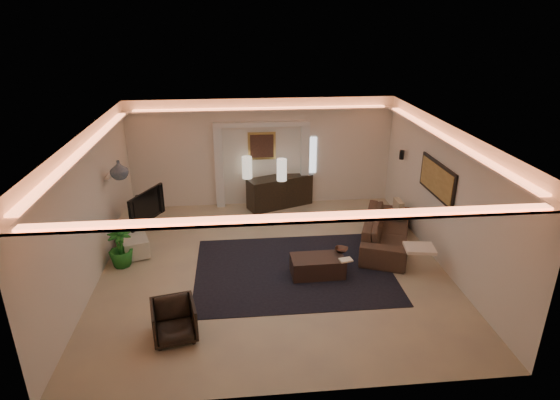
{
  "coord_description": "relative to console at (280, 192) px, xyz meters",
  "views": [
    {
      "loc": [
        -0.7,
        -8.41,
        4.92
      ],
      "look_at": [
        0.2,
        0.6,
        1.25
      ],
      "focal_mm": 29.63,
      "sensor_mm": 36.0,
      "label": 1
    }
  ],
  "objects": [
    {
      "name": "cove_soffit",
      "position": [
        -0.46,
        -3.25,
        2.22
      ],
      "size": [
        7.0,
        7.0,
        0.04
      ],
      "primitive_type": "cube",
      "color": "silver",
      "rests_on": "ceiling"
    },
    {
      "name": "wall_sconce",
      "position": [
        2.92,
        -1.05,
        1.28
      ],
      "size": [
        0.12,
        0.12,
        0.22
      ],
      "primitive_type": "cylinder",
      "color": "black",
      "rests_on": "wall_right"
    },
    {
      "name": "media_ledge",
      "position": [
        -3.61,
        -1.81,
        -0.17
      ],
      "size": [
        1.11,
        2.11,
        0.38
      ],
      "primitive_type": "cube",
      "rotation": [
        0.0,
        0.0,
        0.31
      ],
      "color": "beige",
      "rests_on": "ground"
    },
    {
      "name": "wall_niche",
      "position": [
        -3.9,
        -1.85,
        1.25
      ],
      "size": [
        0.1,
        0.55,
        0.04
      ],
      "primitive_type": "cube",
      "color": "silver",
      "rests_on": "wall_left"
    },
    {
      "name": "armchair",
      "position": [
        -2.24,
        -5.36,
        -0.08
      ],
      "size": [
        0.81,
        0.83,
        0.64
      ],
      "primitive_type": "imported",
      "rotation": [
        0.0,
        0.0,
        0.21
      ],
      "color": "black",
      "rests_on": "ground"
    },
    {
      "name": "painting_frame",
      "position": [
        -0.46,
        0.22,
        1.25
      ],
      "size": [
        0.74,
        0.04,
        0.74
      ],
      "primitive_type": "cube",
      "color": "tan",
      "rests_on": "wall_back"
    },
    {
      "name": "art_panel_frame",
      "position": [
        3.01,
        -2.95,
        1.3
      ],
      "size": [
        0.04,
        1.64,
        0.74
      ],
      "primitive_type": "cube",
      "color": "black",
      "rests_on": "wall_right"
    },
    {
      "name": "lamp_right",
      "position": [
        0.03,
        -0.27,
        0.69
      ],
      "size": [
        0.31,
        0.31,
        0.58
      ],
      "primitive_type": "cylinder",
      "rotation": [
        0.0,
        0.0,
        -0.21
      ],
      "color": "white",
      "rests_on": "console"
    },
    {
      "name": "ceiling",
      "position": [
        -0.46,
        -3.25,
        2.5
      ],
      "size": [
        7.0,
        7.0,
        0.0
      ],
      "primitive_type": "plane",
      "rotation": [
        3.14,
        0.0,
        0.0
      ],
      "color": "white",
      "rests_on": "ground"
    },
    {
      "name": "floor",
      "position": [
        -0.46,
        -3.25,
        -0.4
      ],
      "size": [
        7.0,
        7.0,
        0.0
      ],
      "primitive_type": "plane",
      "color": "tan",
      "rests_on": "ground"
    },
    {
      "name": "throw_blanket",
      "position": [
        2.45,
        -3.77,
        0.15
      ],
      "size": [
        0.64,
        0.55,
        0.06
      ],
      "primitive_type": "cube",
      "rotation": [
        0.0,
        0.0,
        -0.15
      ],
      "color": "silver",
      "rests_on": "sofa"
    },
    {
      "name": "figurine",
      "position": [
        -3.61,
        -0.78,
        0.24
      ],
      "size": [
        0.13,
        0.13,
        0.33
      ],
      "primitive_type": "cylinder",
      "rotation": [
        0.0,
        0.0,
        0.11
      ],
      "color": "black",
      "rests_on": "media_ledge"
    },
    {
      "name": "tv",
      "position": [
        -3.35,
        -1.56,
        0.42
      ],
      "size": [
        1.23,
        0.69,
        0.74
      ],
      "primitive_type": "imported",
      "rotation": [
        0.0,
        0.0,
        1.13
      ],
      "color": "black",
      "rests_on": "media_ledge"
    },
    {
      "name": "alcove_header",
      "position": [
        -0.46,
        0.15,
        1.85
      ],
      "size": [
        2.52,
        0.2,
        0.12
      ],
      "primitive_type": "cube",
      "color": "silver",
      "rests_on": "wall_back"
    },
    {
      "name": "throw_pillow",
      "position": [
        2.69,
        -1.77,
        0.15
      ],
      "size": [
        0.14,
        0.44,
        0.44
      ],
      "primitive_type": "cube",
      "rotation": [
        0.0,
        0.0,
        -0.01
      ],
      "color": "tan",
      "rests_on": "sofa"
    },
    {
      "name": "painting_canvas",
      "position": [
        -0.46,
        0.19,
        1.25
      ],
      "size": [
        0.62,
        0.02,
        0.62
      ],
      "primitive_type": "cube",
      "color": "#4C2D1E",
      "rests_on": "wall_back"
    },
    {
      "name": "bowl",
      "position": [
        0.93,
        -3.46,
        0.04
      ],
      "size": [
        0.36,
        0.36,
        0.07
      ],
      "primitive_type": "imported",
      "rotation": [
        0.0,
        0.0,
        -0.4
      ],
      "color": "#3F271B",
      "rests_on": "coffee_table"
    },
    {
      "name": "art_panel_gold",
      "position": [
        2.99,
        -2.95,
        1.3
      ],
      "size": [
        0.02,
        1.5,
        0.62
      ],
      "primitive_type": "cube",
      "color": "tan",
      "rests_on": "wall_right"
    },
    {
      "name": "wall_front",
      "position": [
        -0.46,
        -6.75,
        1.05
      ],
      "size": [
        7.0,
        0.0,
        7.0
      ],
      "primitive_type": "plane",
      "rotation": [
        -1.57,
        0.0,
        0.0
      ],
      "color": "silver",
      "rests_on": "ground"
    },
    {
      "name": "console",
      "position": [
        0.0,
        0.0,
        0.0
      ],
      "size": [
        1.84,
        1.16,
        0.88
      ],
      "primitive_type": "cube",
      "rotation": [
        0.0,
        0.0,
        0.38
      ],
      "color": "black",
      "rests_on": "ground"
    },
    {
      "name": "ginger_jar",
      "position": [
        -3.61,
        -2.16,
        1.47
      ],
      "size": [
        0.43,
        0.43,
        0.4
      ],
      "primitive_type": "imported",
      "rotation": [
        0.0,
        0.0,
        -0.12
      ],
      "color": "#344952",
      "rests_on": "wall_niche"
    },
    {
      "name": "magazine",
      "position": [
        0.93,
        -3.86,
        0.02
      ],
      "size": [
        0.28,
        0.22,
        0.03
      ],
      "primitive_type": "cube",
      "rotation": [
        0.0,
        0.0,
        0.18
      ],
      "color": "#F5E6C1",
      "rests_on": "coffee_table"
    },
    {
      "name": "pilaster_left",
      "position": [
        -1.61,
        0.15,
        0.7
      ],
      "size": [
        0.22,
        0.2,
        2.2
      ],
      "primitive_type": "cube",
      "color": "silver",
      "rests_on": "ground"
    },
    {
      "name": "wall_left",
      "position": [
        -3.96,
        -3.25,
        1.05
      ],
      "size": [
        0.0,
        7.0,
        7.0
      ],
      "primitive_type": "plane",
      "rotation": [
        1.57,
        0.0,
        1.57
      ],
      "color": "silver",
      "rests_on": "ground"
    },
    {
      "name": "plant",
      "position": [
        -3.61,
        -2.89,
        0.03
      ],
      "size": [
        0.63,
        0.63,
        0.87
      ],
      "primitive_type": "imported",
      "rotation": [
        0.0,
        0.0,
        0.38
      ],
      "color": "#1D681E",
      "rests_on": "ground"
    },
    {
      "name": "pilaster_right",
      "position": [
        0.69,
        0.15,
        0.7
      ],
      "size": [
        0.22,
        0.2,
        2.2
      ],
      "primitive_type": "cube",
      "color": "silver",
      "rests_on": "ground"
    },
    {
      "name": "coffee_table",
      "position": [
        0.4,
        -3.68,
        -0.2
      ],
      "size": [
        1.07,
        0.6,
        0.39
      ],
      "primitive_type": "cube",
      "rotation": [
        0.0,
        0.0,
        0.02
      ],
      "color": "black",
      "rests_on": "ground"
    },
    {
      "name": "lamp_left",
      "position": [
        -0.87,
        0.0,
        0.69
      ],
      "size": [
        0.33,
        0.33,
        0.59
      ],
      "primitive_type": "cylinder",
      "rotation": [
        0.0,
        0.0,
        0.3
      ],
      "color": "beige",
      "rests_on": "console"
    },
    {
      "name": "wall_right",
      "position": [
        3.04,
        -3.25,
        1.05
      ],
      "size": [
        0.0,
        7.0,
        7.0
      ],
      "primitive_type": "plane",
      "rotation": [
        1.57,
        0.0,
        -1.57
      ],
      "color": "silver",
      "rests_on": "ground"
    },
    {
      "name": "daylight_slit",
      "position": [
        0.89,
        0.23,
        0.95
      ],
      "size": [
        0.25,
        0.03,
        1.0
      ],
      "primitive_type": "cube",
      "color": "white",
      "rests_on": "wall_back"
    },
    {
      "name": "wall_back",
      "position": [
        -0.46,
        0.25,
        1.05
      ],
      "size": [
        7.0,
        0.0,
        7.0
      ],
      "primitive_type": "plane",
      "rotation": [
        1.57,
        0.0,
        0.0
      ],
      "color": "silver",
      "rests_on": "ground"
    },
    {
      "name": "area_rug",
      "position": [
        -0.06,
        -3.45,
        -0.39
      ],
      "size": [
        4.0,
        3.0,
        0.01
      ],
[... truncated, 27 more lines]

